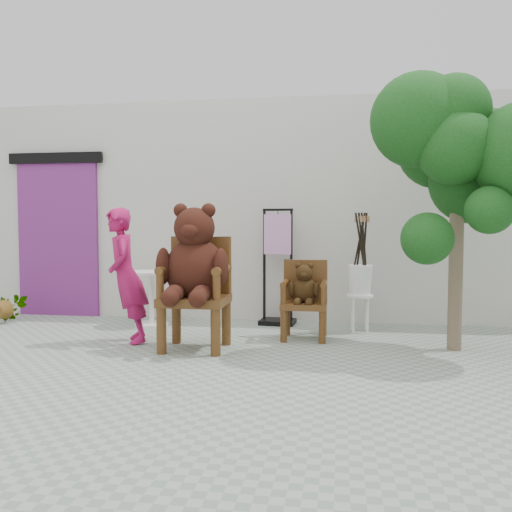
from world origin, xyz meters
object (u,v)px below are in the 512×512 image
(person, at_px, (127,276))
(tree, at_px, (465,151))
(chair_small, at_px, (304,293))
(display_stand, at_px, (278,280))
(stool_bucket, at_px, (360,279))
(chair_big, at_px, (195,268))
(cafe_table, at_px, (151,292))

(person, bearing_deg, tree, 66.72)
(chair_small, distance_m, display_stand, 0.94)
(chair_small, height_order, display_stand, display_stand)
(stool_bucket, relative_size, tree, 0.51)
(person, distance_m, tree, 3.79)
(chair_big, height_order, display_stand, chair_big)
(chair_big, xyz_separation_m, cafe_table, (-0.91, 1.21, -0.41))
(chair_big, height_order, tree, tree)
(chair_big, relative_size, chair_small, 1.71)
(cafe_table, xyz_separation_m, stool_bucket, (2.66, -0.00, 0.20))
(chair_small, xyz_separation_m, stool_bucket, (0.65, 0.52, 0.11))
(chair_big, distance_m, cafe_table, 1.57)
(display_stand, distance_m, stool_bucket, 1.11)
(cafe_table, height_order, tree, tree)
(cafe_table, relative_size, display_stand, 0.47)
(stool_bucket, height_order, tree, tree)
(chair_big, bearing_deg, chair_small, 32.11)
(chair_big, xyz_separation_m, stool_bucket, (1.75, 1.21, -0.21))
(display_stand, xyz_separation_m, tree, (2.04, -1.25, 1.47))
(person, xyz_separation_m, cafe_table, (-0.09, 1.04, -0.30))
(chair_big, distance_m, display_stand, 1.71)
(tree, bearing_deg, display_stand, 148.40)
(person, relative_size, display_stand, 0.98)
(chair_small, bearing_deg, display_stand, 115.55)
(cafe_table, relative_size, stool_bucket, 0.49)
(tree, bearing_deg, stool_bucket, 137.01)
(person, distance_m, stool_bucket, 2.77)
(chair_small, relative_size, tree, 0.32)
(chair_big, relative_size, person, 1.03)
(person, height_order, stool_bucket, person)
(stool_bucket, distance_m, tree, 1.95)
(chair_big, xyz_separation_m, tree, (2.73, 0.29, 1.20))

